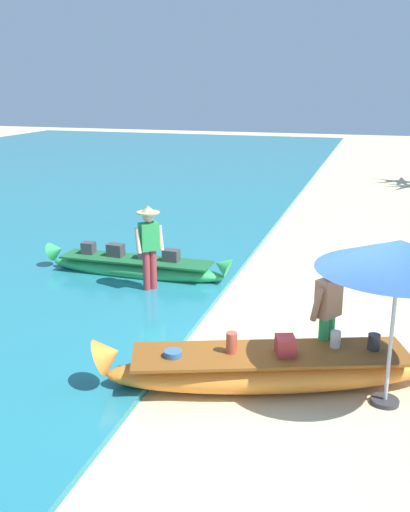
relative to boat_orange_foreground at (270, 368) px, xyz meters
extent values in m
plane|color=beige|center=(0.31, 0.59, -0.30)|extent=(80.00, 80.00, 0.00)
ellipsoid|color=orange|center=(0.00, 0.00, -0.04)|extent=(4.41, 2.27, 0.51)
cone|color=orange|center=(-2.02, -0.72, 0.26)|extent=(0.58, 0.62, 0.57)
cube|color=brown|center=(0.00, 0.00, 0.21)|extent=(3.76, 2.05, 0.04)
cylinder|color=#386699|center=(-1.21, -0.48, 0.26)|extent=(0.24, 0.24, 0.10)
cylinder|color=#B74C38|center=(-0.50, -0.14, 0.36)|extent=(0.15, 0.15, 0.30)
cube|color=#B73333|center=(0.19, 0.01, 0.34)|extent=(0.33, 0.36, 0.26)
cylinder|color=silver|center=(0.80, 0.43, 0.34)|extent=(0.14, 0.14, 0.25)
cylinder|color=#2D2D33|center=(1.31, 0.50, 0.33)|extent=(0.16, 0.16, 0.24)
ellipsoid|color=#38B760|center=(-3.56, 3.73, -0.09)|extent=(3.85, 0.70, 0.42)
cone|color=#38B760|center=(-1.68, 3.72, 0.17)|extent=(0.40, 0.40, 0.47)
cone|color=#38B760|center=(-5.43, 3.75, 0.17)|extent=(0.40, 0.40, 0.47)
cube|color=#1E6435|center=(-3.56, 3.73, 0.12)|extent=(3.23, 0.71, 0.04)
cube|color=#424247|center=(-4.68, 3.81, 0.26)|extent=(0.27, 0.26, 0.27)
cube|color=#424247|center=(-4.03, 3.79, 0.27)|extent=(0.36, 0.26, 0.29)
cube|color=#424247|center=(-3.39, 3.83, 0.27)|extent=(0.24, 0.30, 0.30)
cube|color=#424247|center=(-2.79, 3.80, 0.25)|extent=(0.33, 0.24, 0.26)
cylinder|color=#B2383D|center=(-2.88, 3.01, 0.15)|extent=(0.14, 0.14, 0.89)
cylinder|color=#B2383D|center=(-2.98, 2.92, 0.15)|extent=(0.14, 0.14, 0.89)
cube|color=green|center=(-2.93, 2.96, 0.87)|extent=(0.41, 0.41, 0.54)
cylinder|color=beige|center=(-2.75, 3.11, 0.82)|extent=(0.20, 0.20, 0.49)
cylinder|color=beige|center=(-3.08, 2.79, 0.82)|extent=(0.20, 0.20, 0.49)
sphere|color=beige|center=(-2.93, 2.96, 1.26)|extent=(0.22, 0.22, 0.22)
cylinder|color=tan|center=(-2.93, 2.96, 1.34)|extent=(0.44, 0.44, 0.02)
cone|color=tan|center=(-2.93, 2.96, 1.41)|extent=(0.26, 0.26, 0.12)
cylinder|color=green|center=(0.62, 0.64, 0.13)|extent=(0.14, 0.14, 0.86)
cylinder|color=green|center=(0.70, 0.76, 0.13)|extent=(0.14, 0.14, 0.86)
cube|color=#9E7051|center=(0.66, 0.70, 0.83)|extent=(0.38, 0.42, 0.54)
cylinder|color=#9E7051|center=(0.52, 0.51, 0.78)|extent=(0.21, 0.18, 0.49)
cylinder|color=#9E7051|center=(0.77, 0.90, 0.78)|extent=(0.21, 0.18, 0.49)
sphere|color=#9E7051|center=(0.66, 0.70, 1.22)|extent=(0.22, 0.22, 0.22)
cylinder|color=#B7B7BC|center=(1.50, 0.04, 0.79)|extent=(0.05, 0.05, 2.17)
cone|color=blue|center=(1.50, 0.04, 1.71)|extent=(2.00, 2.00, 0.37)
cylinder|color=#333338|center=(1.50, 0.04, -0.27)|extent=(0.36, 0.36, 0.06)
camera|label=1|loc=(1.20, -7.05, 3.70)|focal=41.08mm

